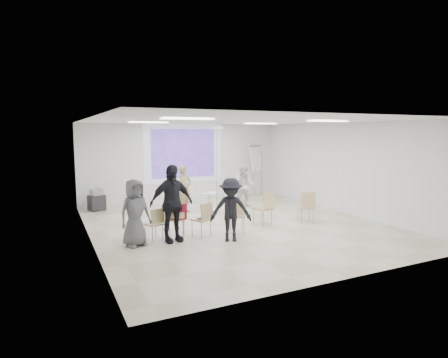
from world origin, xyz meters
name	(u,v)px	position (x,y,z in m)	size (l,w,h in m)	color
floor	(236,226)	(0.00, 0.00, -0.05)	(8.00, 9.00, 0.10)	beige
ceiling	(236,119)	(0.00, 0.00, 3.05)	(8.00, 9.00, 0.10)	white
wall_back	(183,162)	(0.00, 4.55, 1.50)	(8.00, 0.10, 3.00)	silver
wall_left	(87,181)	(-4.05, 0.00, 1.50)	(0.10, 9.00, 3.00)	silver
wall_right	(344,168)	(4.05, 0.00, 1.50)	(0.10, 9.00, 3.00)	silver
projection_halo	(184,153)	(0.00, 4.49, 1.85)	(3.20, 0.01, 2.30)	silver
projection_image	(184,153)	(0.00, 4.47, 1.85)	(2.60, 0.01, 1.90)	#4F31A6
pedestal_table	(209,200)	(0.04, 2.07, 0.37)	(0.55, 0.55, 0.66)	white
player_left	(184,186)	(-0.78, 2.23, 0.90)	(0.66, 0.45, 1.80)	#9C8760
player_right	(244,184)	(1.50, 2.24, 0.84)	(0.81, 0.65, 1.68)	white
controller_left	(187,176)	(-0.60, 2.48, 1.19)	(0.04, 0.12, 0.04)	silver
controller_right	(237,175)	(1.32, 2.49, 1.14)	(0.04, 0.11, 0.04)	white
chair_far_left	(155,222)	(-2.54, -0.58, 0.48)	(0.49, 0.51, 0.81)	tan
chair_left_mid	(176,216)	(-2.04, -0.63, 0.59)	(0.63, 0.65, 1.00)	tan
chair_left_inner	(204,217)	(-1.34, -0.79, 0.53)	(0.56, 0.58, 0.90)	#D1B679
chair_center	(237,213)	(-0.41, -0.85, 0.55)	(0.57, 0.59, 0.93)	tan
chair_right_inner	(265,206)	(0.72, -0.44, 0.58)	(0.59, 0.61, 0.98)	tan
chair_right_far	(307,204)	(1.99, -0.71, 0.55)	(0.57, 0.59, 0.94)	tan
red_jacket	(179,212)	(-2.00, -0.77, 0.72)	(0.41, 0.09, 0.39)	maroon
laptop	(201,218)	(-1.37, -0.70, 0.48)	(0.33, 0.24, 0.03)	black
audience_left	(171,198)	(-2.20, -0.83, 1.09)	(1.27, 0.76, 2.19)	black
audience_mid	(231,206)	(-0.87, -1.41, 0.89)	(1.15, 0.63, 1.78)	black
audience_outer	(135,209)	(-3.08, -0.79, 0.89)	(0.87, 0.57, 1.79)	#57585C
flipchart_easel	(256,159)	(3.11, 4.20, 1.57)	(0.85, 0.68, 2.13)	#96989E
av_cart	(97,201)	(-3.41, 3.80, 0.35)	(0.61, 0.56, 0.76)	black
ceiling_projector	(217,132)	(0.10, 1.49, 2.69)	(0.30, 0.25, 3.00)	white
fluor_panel_nw	(148,123)	(-2.00, 2.00, 2.97)	(1.20, 0.30, 0.02)	white
fluor_panel_ne	(260,124)	(2.00, 2.00, 2.97)	(1.20, 0.30, 0.02)	white
fluor_panel_sw	(188,119)	(-2.00, -1.50, 2.97)	(1.20, 0.30, 0.02)	white
fluor_panel_se	(328,121)	(2.00, -1.50, 2.97)	(1.20, 0.30, 0.02)	white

